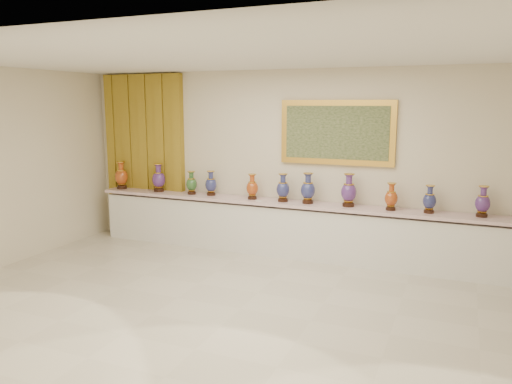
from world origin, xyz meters
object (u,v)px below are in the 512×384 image
Objects in this scene: counter at (298,231)px; vase_2 at (192,184)px; vase_0 at (121,177)px; vase_1 at (159,179)px.

vase_2 reaches higher than counter.
counter is at bearing 0.64° from vase_2.
vase_2 is (1.48, 0.00, -0.05)m from vase_0.
vase_1 reaches higher than counter.
counter is 3.50m from vase_0.
vase_1 is at bearing 0.77° from vase_0.
counter is 2.05m from vase_2.
vase_0 reaches higher than vase_2.
vase_0 is 1.01× the size of vase_1.
vase_2 is at bearing -179.36° from counter.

